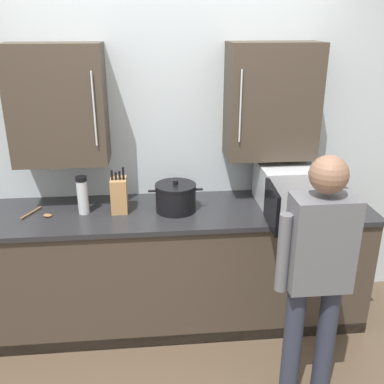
% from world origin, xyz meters
% --- Properties ---
extents(back_wall_tiled, '(4.04, 0.44, 2.55)m').
position_xyz_m(back_wall_tiled, '(0.00, 1.18, 1.37)').
color(back_wall_tiled, '#B2BCC1').
rests_on(back_wall_tiled, ground_plane).
extents(counter_unit, '(2.89, 0.68, 0.93)m').
position_xyz_m(counter_unit, '(0.00, 0.85, 0.46)').
color(counter_unit, '#3D3328').
rests_on(counter_unit, ground_plane).
extents(microwave_oven, '(0.54, 0.77, 0.29)m').
position_xyz_m(microwave_oven, '(0.87, 0.88, 1.07)').
color(microwave_oven, '#B7BABF').
rests_on(microwave_oven, counter_unit).
extents(knife_block, '(0.11, 0.15, 0.33)m').
position_xyz_m(knife_block, '(-0.35, 0.86, 1.05)').
color(knife_block, '#A37547').
rests_on(knife_block, counter_unit).
extents(stock_pot, '(0.38, 0.29, 0.23)m').
position_xyz_m(stock_pot, '(0.04, 0.84, 1.02)').
color(stock_pot, black).
rests_on(stock_pot, counter_unit).
extents(thermos_flask, '(0.08, 0.08, 0.27)m').
position_xyz_m(thermos_flask, '(-0.60, 0.85, 1.06)').
color(thermos_flask, '#B7BABF').
rests_on(thermos_flask, counter_unit).
extents(wooden_spoon, '(0.21, 0.20, 0.02)m').
position_xyz_m(wooden_spoon, '(-0.91, 0.84, 0.94)').
color(wooden_spoon, brown).
rests_on(wooden_spoon, counter_unit).
extents(person_figure, '(0.44, 0.67, 1.56)m').
position_xyz_m(person_figure, '(0.76, -0.00, 0.93)').
color(person_figure, '#282D3D').
rests_on(person_figure, ground_plane).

